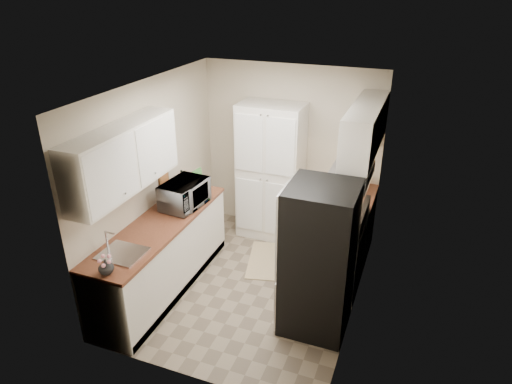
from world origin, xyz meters
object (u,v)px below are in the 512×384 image
(electric_range, at_px, (335,251))
(wine_bottle, at_px, (182,183))
(refrigerator, at_px, (319,259))
(microwave, at_px, (184,194))
(toaster_oven, at_px, (353,182))
(pantry_cabinet, at_px, (271,172))

(electric_range, xyz_separation_m, wine_bottle, (-2.11, 0.00, 0.59))
(refrigerator, distance_m, microwave, 1.92)
(refrigerator, xyz_separation_m, microwave, (-1.85, 0.47, 0.24))
(wine_bottle, height_order, toaster_oven, wine_bottle)
(pantry_cabinet, relative_size, toaster_oven, 5.30)
(toaster_oven, bearing_deg, pantry_cabinet, -172.06)
(pantry_cabinet, relative_size, wine_bottle, 6.69)
(pantry_cabinet, xyz_separation_m, toaster_oven, (1.18, -0.00, 0.03))
(microwave, bearing_deg, toaster_oven, -51.30)
(pantry_cabinet, bearing_deg, electric_range, -38.22)
(electric_range, height_order, refrigerator, refrigerator)
(microwave, height_order, wine_bottle, microwave)
(refrigerator, bearing_deg, microwave, 165.78)
(electric_range, xyz_separation_m, toaster_oven, (0.00, 0.92, 0.55))
(wine_bottle, relative_size, toaster_oven, 0.79)
(pantry_cabinet, height_order, toaster_oven, pantry_cabinet)
(pantry_cabinet, xyz_separation_m, wine_bottle, (-0.93, -0.92, 0.07))
(microwave, bearing_deg, refrigerator, -99.09)
(microwave, xyz_separation_m, toaster_oven, (1.89, 1.25, -0.06))
(pantry_cabinet, distance_m, wine_bottle, 1.31)
(pantry_cabinet, relative_size, microwave, 3.29)
(pantry_cabinet, height_order, refrigerator, pantry_cabinet)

